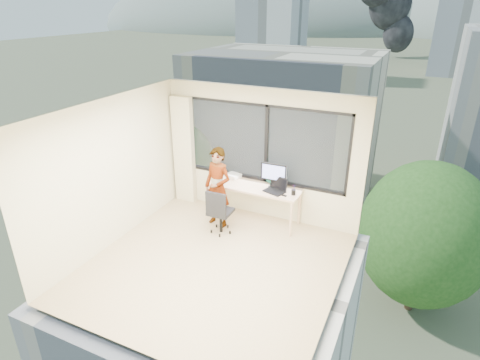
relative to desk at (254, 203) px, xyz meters
The scene contains 24 objects.
floor 1.70m from the desk, 90.00° to the right, with size 4.00×4.00×0.01m, color tan.
ceiling 2.78m from the desk, 90.00° to the right, with size 4.00×4.00×0.01m, color white.
wall_front 3.78m from the desk, 90.00° to the right, with size 4.00×0.01×2.60m, color beige.
wall_left 2.76m from the desk, 140.31° to the right, with size 0.01×4.00×2.60m, color beige.
wall_right 2.76m from the desk, 39.69° to the right, with size 0.01×4.00×2.60m, color beige.
window_wall 1.20m from the desk, 81.63° to the left, with size 3.30×0.16×1.55m, color black, non-canonical shape.
curtain 1.90m from the desk, behind, with size 0.45×0.14×2.30m, color beige.
desk is the anchor object (origin of this frame).
chair 0.79m from the desk, 120.16° to the right, with size 0.47×0.47×0.93m, color black, non-canonical shape.
person 0.83m from the desk, 143.49° to the right, with size 0.58×0.38×1.58m, color #2D2D33.
monitor 0.72m from the desk, 14.48° to the left, with size 0.50×0.11×0.50m, color black, non-canonical shape.
game_console 0.73m from the desk, 158.12° to the left, with size 0.28×0.23×0.07m, color white.
laptop 0.66m from the desk, ahead, with size 0.38×0.40×0.24m, color black, non-canonical shape.
cellphone 0.77m from the desk, 12.91° to the right, with size 0.11×0.05×0.01m, color black.
pen_cup 0.91m from the desk, ahead, with size 0.08×0.08×0.10m, color black.
handbag 0.59m from the desk, 43.50° to the left, with size 0.24×0.12×0.19m, color #0D4F3F.
exterior_ground 119.21m from the desk, 90.00° to the left, with size 400.00×400.00×0.04m, color #515B3D.
near_bldg_a 30.64m from the desk, 107.62° to the left, with size 16.00×12.00×14.00m, color beige.
far_tower_a 99.69m from the desk, 110.55° to the left, with size 14.00×14.00×28.00m, color silver.
far_tower_b 118.61m from the desk, 86.13° to the left, with size 13.00×13.00×30.00m, color silver.
far_tower_d 160.05m from the desk, 112.02° to the left, with size 16.00×14.00×22.00m, color silver.
hill_a 340.51m from the desk, 110.65° to the left, with size 288.00×216.00×90.00m, color slate.
tree_a 27.88m from the desk, 128.19° to the left, with size 7.00×7.00×8.00m, color #24501A, non-canonical shape.
tree_b 19.51m from the desk, 76.24° to the left, with size 7.60×7.60×9.00m, color #24501A, non-canonical shape.
Camera 1 is at (2.72, -4.81, 4.01)m, focal length 29.91 mm.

